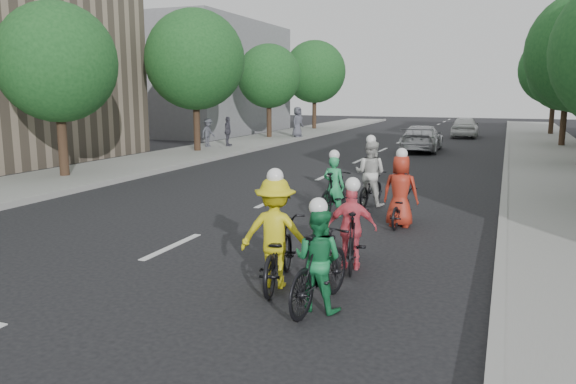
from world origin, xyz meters
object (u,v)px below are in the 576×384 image
Objects in this scene: cyclist_4 at (277,243)px; cyclist_5 at (370,180)px; cyclist_3 at (401,199)px; follow_car_lead at (422,138)px; spectator_1 at (228,131)px; spectator_2 at (297,122)px; cyclist_2 at (319,265)px; cyclist_0 at (353,234)px; follow_car_trail at (465,127)px; cyclist_1 at (335,191)px; spectator_0 at (208,133)px.

cyclist_5 reaches higher than cyclist_4.
cyclist_3 is 0.86× the size of cyclist_4.
follow_car_lead is at bearing -81.00° from cyclist_5.
spectator_1 is 0.81× the size of spectator_2.
cyclist_2 is 1.02× the size of cyclist_5.
cyclist_0 is at bearing -134.85° from cyclist_4.
cyclist_5 is 21.30m from spectator_2.
cyclist_5 is (-0.97, 5.50, 0.08)m from cyclist_0.
spectator_1 reaches higher than cyclist_2.
cyclist_0 is at bearing 89.78° from follow_car_trail.
cyclist_1 is 0.41× the size of follow_car_lead.
cyclist_4 is 21.45m from spectator_0.
cyclist_0 is at bearing 93.33° from follow_car_lead.
cyclist_2 is at bearing 91.10° from cyclist_3.
cyclist_2 is 1.08× the size of cyclist_3.
spectator_1 is at bearing -36.73° from spectator_0.
cyclist_0 is 0.94× the size of spectator_2.
cyclist_2 is 22.10m from follow_car_lead.
spectator_2 is (-9.89, -5.56, 0.40)m from follow_car_trail.
cyclist_1 is at bearing -129.49° from spectator_0.
cyclist_2 is at bearing -136.06° from spectator_0.
cyclist_3 is at bearing 169.02° from cyclist_1.
spectator_1 is (-10.01, 13.69, 0.32)m from cyclist_1.
spectator_1 is at bearing 12.84° from follow_car_lead.
cyclist_3 is 0.94× the size of cyclist_5.
follow_car_trail is at bearing -101.68° from cyclist_4.
spectator_0 is at bearing 47.39° from follow_car_trail.
spectator_1 is at bearing 47.74° from follow_car_trail.
cyclist_4 is at bearing -137.15° from spectator_0.
cyclist_4 reaches higher than cyclist_2.
cyclist_3 is at bearing -153.94° from spectator_1.
spectator_1 reaches higher than follow_car_trail.
spectator_2 is (-9.21, 19.20, 0.42)m from cyclist_5.
cyclist_4 is (-1.09, -4.68, 0.06)m from cyclist_3.
cyclist_5 reaches higher than cyclist_1.
spectator_0 is at bearing 179.08° from spectator_2.
follow_car_lead is 11.09m from spectator_0.
follow_car_lead is 10.13m from spectator_1.
spectator_2 is (-9.30, 25.99, 0.42)m from cyclist_4.
spectator_2 reaches higher than spectator_1.
cyclist_1 is at bearing 78.33° from cyclist_5.
cyclist_3 is (0.21, 3.39, 0.02)m from cyclist_0.
cyclist_5 is at bearing -75.44° from cyclist_2.
cyclist_2 is (1.52, -5.84, 0.02)m from cyclist_1.
cyclist_0 is at bearing -133.21° from spectator_0.
cyclist_5 is (-1.01, 7.44, 0.05)m from cyclist_2.
cyclist_2 reaches higher than follow_car_trail.
spectator_1 reaches higher than follow_car_lead.
cyclist_2 is 22.48m from spectator_0.
cyclist_0 is 0.44× the size of follow_car_trail.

